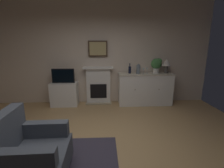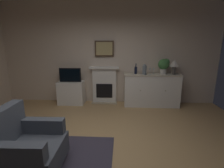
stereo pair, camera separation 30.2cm
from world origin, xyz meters
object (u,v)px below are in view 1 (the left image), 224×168
wine_bottle (130,70)px  vase_decorative (138,69)px  framed_picture (98,49)px  potted_plant_small (157,64)px  wine_glass_center (147,69)px  sideboard_cabinet (145,89)px  fireplace_unit (98,85)px  wine_glass_left (144,69)px  table_lamp (166,64)px  tv_cabinet (65,94)px  tv_set (63,76)px  armchair (30,153)px

wine_bottle → vase_decorative: wine_bottle is taller
framed_picture → potted_plant_small: bearing=-6.0°
wine_bottle → wine_glass_center: (0.49, -0.03, 0.01)m
sideboard_cabinet → wine_bottle: wine_bottle is taller
fireplace_unit → potted_plant_small: bearing=-4.5°
framed_picture → vase_decorative: (1.14, -0.27, -0.55)m
sideboard_cabinet → wine_glass_left: 0.59m
fireplace_unit → framed_picture: 1.07m
table_lamp → fireplace_unit: bearing=174.8°
potted_plant_small → wine_glass_left: bearing=-166.7°
tv_cabinet → potted_plant_small: potted_plant_small is taller
fireplace_unit → table_lamp: 2.06m
potted_plant_small → wine_bottle: bearing=-178.8°
tv_set → fireplace_unit: bearing=10.8°
framed_picture → wine_bottle: framed_picture is taller
fireplace_unit → wine_glass_left: fireplace_unit is taller
wine_glass_center → vase_decorative: (-0.26, -0.05, 0.02)m
wine_glass_center → tv_set: bearing=-179.8°
table_lamp → framed_picture: bearing=173.5°
wine_glass_left → vase_decorative: 0.15m
tv_set → wine_glass_left: bearing=-1.0°
wine_bottle → vase_decorative: size_ratio=1.03×
framed_picture → wine_glass_left: framed_picture is taller
table_lamp → armchair: size_ratio=0.43×
fireplace_unit → table_lamp: size_ratio=2.75×
sideboard_cabinet → wine_bottle: size_ratio=5.39×
framed_picture → wine_glass_left: bearing=-11.8°
tv_cabinet → table_lamp: bearing=-0.3°
wine_glass_center → potted_plant_small: potted_plant_small is taller
vase_decorative → tv_set: 2.12m
tv_set → sideboard_cabinet: bearing=0.2°
tv_set → vase_decorative: bearing=-1.1°
wine_bottle → framed_picture: bearing=167.9°
sideboard_cabinet → wine_glass_center: (0.03, 0.00, 0.58)m
sideboard_cabinet → tv_cabinet: sideboard_cabinet is taller
vase_decorative → potted_plant_small: bearing=9.9°
wine_glass_center → tv_cabinet: bearing=179.7°
table_lamp → potted_plant_small: 0.27m
framed_picture → armchair: size_ratio=0.60×
framed_picture → fireplace_unit: bearing=-90.0°
sideboard_cabinet → armchair: 3.44m
fireplace_unit → wine_bottle: wine_bottle is taller
sideboard_cabinet → potted_plant_small: (0.32, 0.05, 0.72)m
framed_picture → wine_bottle: bearing=-12.1°
sideboard_cabinet → potted_plant_small: 0.79m
sideboard_cabinet → tv_set: 2.38m
wine_bottle → potted_plant_small: size_ratio=0.67×
sideboard_cabinet → wine_bottle: 0.73m
tv_cabinet → framed_picture: bearing=12.0°
vase_decorative → tv_set: bearing=178.9°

